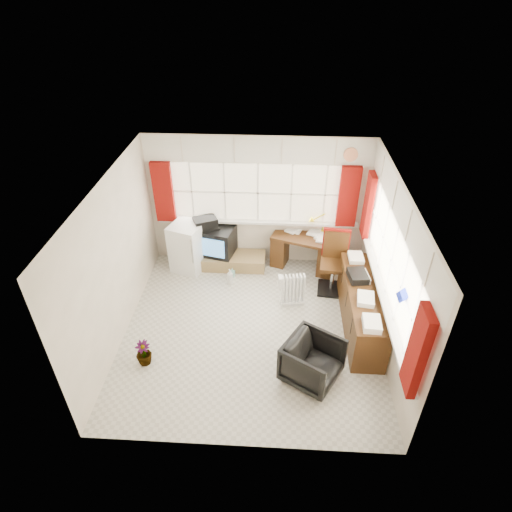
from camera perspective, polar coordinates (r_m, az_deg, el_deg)
The scene contains 20 objects.
ground at distance 6.98m, azimuth -0.64°, elevation -9.80°, with size 4.00×4.00×0.00m, color beige.
room_walls at distance 6.02m, azimuth -0.73°, elevation 0.42°, with size 4.00×4.00×4.00m.
window_back at distance 7.96m, azimuth 0.25°, elevation 5.03°, with size 3.70×0.12×3.60m.
window_right at distance 6.53m, azimuth 16.62°, elevation -4.17°, with size 0.12×3.70×3.60m.
curtains at distance 6.83m, azimuth 7.58°, elevation 4.24°, with size 3.83×3.83×1.15m.
overhead_cabinets at distance 6.53m, azimuth 8.58°, elevation 10.48°, with size 3.98×3.98×0.48m.
desk at distance 8.14m, azimuth 6.42°, elevation 0.87°, with size 1.31×0.92×0.72m.
desk_lamp at distance 8.03m, azimuth 9.04°, elevation 4.99°, with size 0.15×0.12×0.40m.
task_chair at distance 7.58m, azimuth 10.41°, elevation -0.33°, with size 0.52×0.55×1.14m.
office_chair at distance 6.13m, azimuth 7.54°, elevation -13.75°, with size 0.71×0.73×0.67m, color black.
radiator at distance 7.31m, azimuth 4.91°, elevation -4.89°, with size 0.43×0.23×0.60m.
credenza at distance 6.98m, azimuth 13.85°, elevation -6.64°, with size 0.50×2.00×0.85m.
file_tray at distance 6.91m, azimuth 13.41°, elevation -2.61°, with size 0.28×0.36×0.12m, color black.
tv_bench at distance 8.25m, azimuth -3.67°, elevation -0.59°, with size 1.40×0.50×0.25m, color olive.
crt_tv at distance 8.13m, azimuth -5.09°, elevation 2.08°, with size 0.71×0.67×0.54m.
hifi_stack at distance 8.11m, azimuth -6.64°, elevation 2.50°, with size 0.65×0.55×0.76m.
mini_fridge at distance 8.09m, azimuth -9.05°, elevation 1.19°, with size 0.71×0.72×0.95m.
spray_bottle_a at distance 7.80m, azimuth -3.49°, elevation -2.75°, with size 0.12×0.12×0.31m, color silver.
spray_bottle_b at distance 8.00m, azimuth -3.16°, elevation -2.20°, with size 0.08×0.08×0.18m, color #82C3B6.
flower_vase at distance 6.56m, azimuth -14.76°, elevation -12.38°, with size 0.23×0.23×0.41m, color black.
Camera 1 is at (0.36, -4.95, 4.90)m, focal length 30.00 mm.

